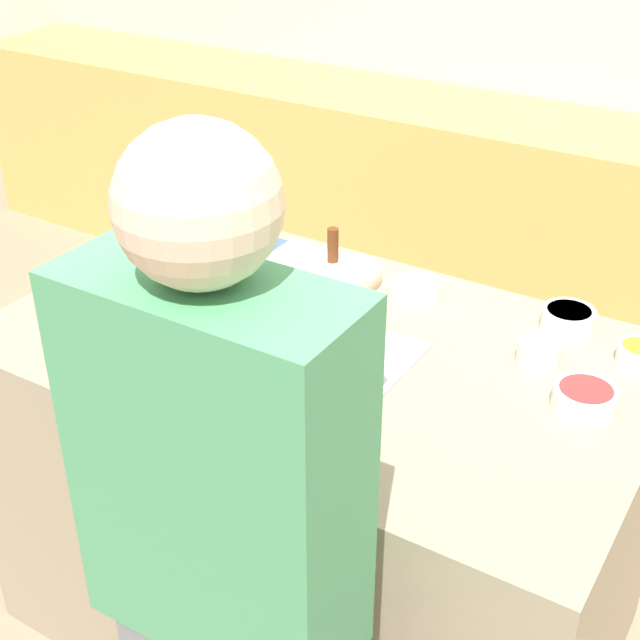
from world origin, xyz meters
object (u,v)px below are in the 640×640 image
Objects in this scene: candy_bowl_behind_tray at (205,238)px; candy_bowl_far_right at (539,351)px; candy_bowl_front_corner at (230,273)px; candy_bowl_center_rear at (585,398)px; candy_bowl_near_tray_right at (568,318)px; gingerbread_house at (310,302)px; person at (229,597)px; candy_bowl_near_tray_left at (639,354)px; candy_bowl_beside_tree at (415,289)px; decorative_tree at (162,202)px; cookbook at (286,257)px; mug at (246,219)px; baking_tray at (310,348)px.

candy_bowl_far_right is at bearing -4.97° from candy_bowl_behind_tray.
candy_bowl_front_corner is 0.95m from candy_bowl_center_rear.
candy_bowl_far_right is 0.78× the size of candy_bowl_near_tray_right.
person is (0.26, -0.66, -0.17)m from gingerbread_house.
candy_bowl_near_tray_right is at bearing 15.66° from candy_bowl_front_corner.
candy_bowl_center_rear is 0.23m from candy_bowl_near_tray_left.
candy_bowl_behind_tray is (-0.63, -0.04, 0.00)m from candy_bowl_beside_tree.
decorative_tree reaches higher than cookbook.
cookbook is (-0.76, 0.13, -0.02)m from candy_bowl_far_right.
candy_bowl_far_right is at bearing -12.55° from mug.
candy_bowl_front_corner reaches higher than baking_tray.
candy_bowl_near_tray_left is 0.06× the size of person.
candy_bowl_front_corner is at bearing 176.16° from candy_bowl_center_rear.
candy_bowl_behind_tray is at bearing -175.98° from candy_bowl_beside_tree.
decorative_tree reaches higher than baking_tray.
gingerbread_house reaches higher than candy_bowl_near_tray_right.
candy_bowl_front_corner reaches higher than candy_bowl_beside_tree.
candy_bowl_beside_tree is 1.30× the size of mug.
cookbook is at bearing 164.43° from candy_bowl_center_rear.
person is at bearing -103.17° from candy_bowl_far_right.
candy_bowl_near_tray_left is at bearing 26.85° from baking_tray.
candy_bowl_beside_tree is at bearing -0.52° from cookbook.
person reaches higher than cookbook.
cookbook is 0.11× the size of person.
baking_tray is 1.58× the size of gingerbread_house.
candy_bowl_near_tray_right is 0.08× the size of person.
person is (-0.21, -1.05, -0.07)m from candy_bowl_near_tray_right.
mug is at bearing 138.59° from gingerbread_house.
candy_bowl_center_rear reaches higher than candy_bowl_behind_tray.
decorative_tree is 0.25m from candy_bowl_behind_tray.
candy_bowl_far_right reaches higher than candy_bowl_near_tray_right.
candy_bowl_near_tray_left is at bearing 9.34° from candy_bowl_front_corner.
candy_bowl_front_corner is at bearing -170.66° from candy_bowl_near_tray_left.
gingerbread_house is at bearing -25.37° from candy_bowl_front_corner.
candy_bowl_near_tray_right reaches higher than cookbook.
decorative_tree reaches higher than candy_bowl_center_rear.
mug reaches higher than candy_bowl_near_tray_left.
candy_bowl_beside_tree is at bearing 22.66° from candy_bowl_front_corner.
person is at bearing -45.03° from decorative_tree.
candy_bowl_center_rear is at bearing 9.61° from gingerbread_house.
gingerbread_house reaches higher than cookbook.
candy_bowl_behind_tray is (-0.19, 0.14, -0.00)m from candy_bowl_front_corner.
candy_bowl_beside_tree is at bearing 99.35° from person.
candy_bowl_behind_tray is (-1.14, 0.20, -0.00)m from candy_bowl_center_rear.
person reaches higher than mug.
gingerbread_house is at bearing -29.48° from candy_bowl_behind_tray.
decorative_tree reaches higher than mug.
candy_bowl_center_rear is (0.60, 0.10, -0.10)m from gingerbread_house.
mug is at bearing 66.66° from candy_bowl_behind_tray.
gingerbread_house is 0.63m from candy_bowl_behind_tray.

